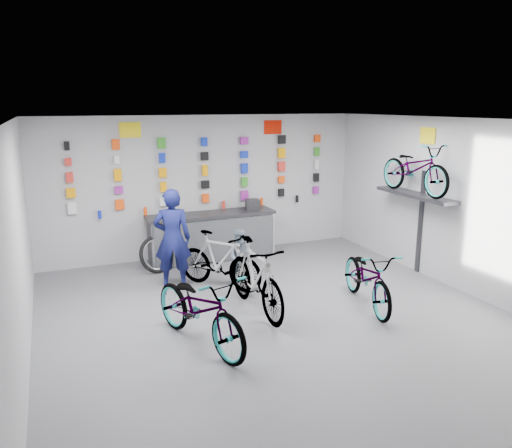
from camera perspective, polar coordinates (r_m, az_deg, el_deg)
name	(u,v)px	position (r m, az deg, el deg)	size (l,w,h in m)	color
floor	(285,325)	(7.63, 3.30, -11.44)	(8.00, 8.00, 0.00)	#515156
ceiling	(288,121)	(6.92, 3.64, 11.68)	(8.00, 8.00, 0.00)	white
wall_back	(204,186)	(10.79, -5.93, 4.32)	(7.00, 7.00, 0.00)	#B4B4B7
wall_left	(16,256)	(6.46, -25.74, -3.33)	(8.00, 8.00, 0.00)	#B4B4B7
wall_right	(472,209)	(9.19, 23.47, 1.63)	(8.00, 8.00, 0.00)	#B4B4B7
counter	(212,237)	(10.58, -5.07, -1.48)	(2.70, 0.66, 1.00)	black
merch_wall	(205,173)	(10.68, -5.88, 5.77)	(5.56, 0.08, 1.56)	silver
wall_bracket	(416,199)	(9.94, 17.83, 2.72)	(0.39, 1.90, 2.00)	#333338
sign_left	(130,130)	(10.32, -14.19, 10.37)	(0.42, 0.02, 0.30)	yellow
sign_right	(273,127)	(11.21, 1.94, 11.00)	(0.42, 0.02, 0.30)	red
sign_side	(428,136)	(9.89, 19.01, 9.53)	(0.02, 0.40, 0.30)	yellow
bike_left	(200,308)	(6.87, -6.45, -9.55)	(0.71, 2.05, 1.08)	gray
bike_center	(256,277)	(7.87, 0.00, -6.09)	(0.54, 1.92, 1.16)	gray
bike_right	(368,277)	(8.33, 12.64, -5.94)	(0.65, 1.87, 0.98)	gray
bike_service	(220,260)	(8.92, -4.19, -4.14)	(0.49, 1.72, 1.03)	gray
bike_wall	(415,168)	(9.80, 17.73, 6.07)	(0.63, 1.80, 0.95)	gray
clerk	(172,238)	(8.97, -9.53, -1.64)	(0.66, 0.43, 1.80)	#0F1347
customer	(241,258)	(9.03, -1.69, -3.86)	(0.50, 0.39, 1.04)	slate
spare_wheel	(157,254)	(9.97, -11.27, -3.43)	(0.80, 0.53, 0.73)	black
register	(252,205)	(10.75, -0.41, 2.24)	(0.28, 0.30, 0.22)	black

